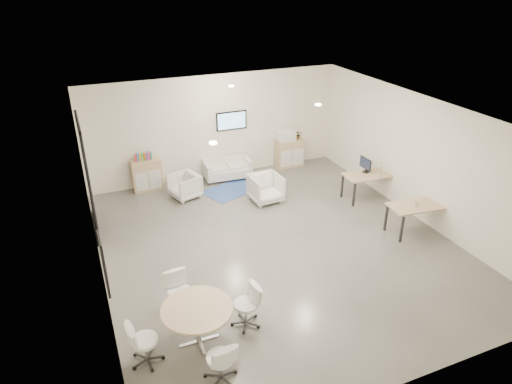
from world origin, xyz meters
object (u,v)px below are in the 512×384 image
object	(u,v)px
desk_rear	(369,177)
desk_front	(417,208)
sideboard_right	(289,153)
loveseat	(227,169)
armchair_right	(266,187)
armchair_left	(185,185)
round_table	(197,312)
sideboard_left	(147,175)

from	to	relation	value
desk_rear	desk_front	size ratio (longest dim) A/B	0.99
sideboard_right	desk_rear	size ratio (longest dim) A/B	0.63
desk_rear	loveseat	bearing A→B (deg)	141.99
sideboard_right	desk_front	bearing A→B (deg)	-78.48
armchair_right	desk_front	size ratio (longest dim) A/B	0.58
armchair_left	round_table	size ratio (longest dim) A/B	0.62
loveseat	desk_rear	world-z (taller)	desk_rear
sideboard_left	round_table	bearing A→B (deg)	-93.13
sideboard_left	loveseat	bearing A→B (deg)	-2.78
armchair_left	desk_front	bearing A→B (deg)	32.29
armchair_left	desk_rear	bearing A→B (deg)	49.44
sideboard_left	armchair_left	xyz separation A→B (m)	(0.89, -0.93, -0.09)
armchair_left	desk_front	xyz separation A→B (m)	(4.84, -4.08, 0.27)
sideboard_left	sideboard_right	distance (m)	4.71
armchair_right	desk_front	bearing A→B (deg)	-50.12
sideboard_left	loveseat	world-z (taller)	sideboard_left
desk_rear	desk_front	distance (m)	2.02
sideboard_right	desk_rear	world-z (taller)	sideboard_right
sideboard_left	armchair_right	bearing A→B (deg)	-34.69
armchair_left	desk_rear	size ratio (longest dim) A/B	0.53
loveseat	desk_rear	bearing A→B (deg)	-37.77
desk_front	armchair_right	bearing A→B (deg)	138.99
armchair_right	desk_front	world-z (taller)	armchair_right
loveseat	round_table	xyz separation A→B (m)	(-2.83, -6.48, 0.38)
sideboard_right	armchair_right	size ratio (longest dim) A/B	1.08
armchair_left	desk_front	size ratio (longest dim) A/B	0.52
armchair_right	round_table	distance (m)	5.64
armchair_right	round_table	size ratio (longest dim) A/B	0.69
loveseat	armchair_right	distance (m)	1.99
armchair_right	desk_rear	xyz separation A→B (m)	(2.78, -0.94, 0.23)
sideboard_left	loveseat	xyz separation A→B (m)	(2.47, -0.12, -0.18)
armchair_left	round_table	bearing A→B (deg)	-30.06
sideboard_right	round_table	size ratio (longest dim) A/B	0.74
armchair_right	sideboard_left	bearing A→B (deg)	142.02
loveseat	desk_front	distance (m)	5.88
desk_front	armchair_left	bearing A→B (deg)	145.70
sideboard_left	desk_rear	world-z (taller)	sideboard_left
sideboard_right	loveseat	xyz separation A→B (m)	(-2.24, -0.12, -0.17)
sideboard_left	armchair_left	distance (m)	1.29
armchair_right	loveseat	bearing A→B (deg)	100.71
sideboard_left	round_table	size ratio (longest dim) A/B	0.77
sideboard_left	armchair_left	bearing A→B (deg)	-46.12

